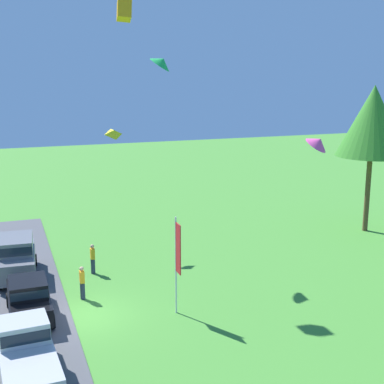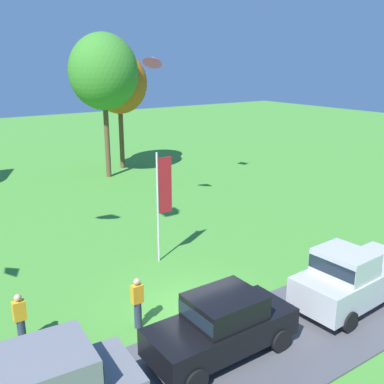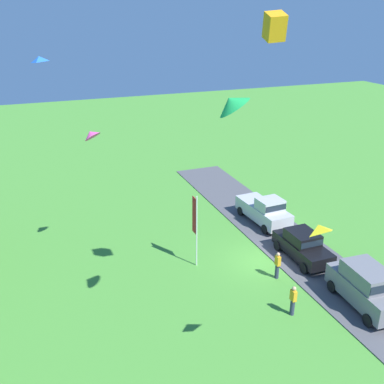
{
  "view_description": "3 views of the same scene",
  "coord_description": "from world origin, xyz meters",
  "px_view_note": "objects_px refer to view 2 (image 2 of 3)",
  "views": [
    {
      "loc": [
        23.28,
        -3.12,
        11.08
      ],
      "look_at": [
        1.85,
        4.67,
        5.95
      ],
      "focal_mm": 50.0,
      "sensor_mm": 36.0,
      "label": 1
    },
    {
      "loc": [
        -7.66,
        -11.04,
        8.17
      ],
      "look_at": [
        2.46,
        3.65,
        2.94
      ],
      "focal_mm": 42.0,
      "sensor_mm": 36.0,
      "label": 2
    },
    {
      "loc": [
        -21.36,
        13.29,
        14.83
      ],
      "look_at": [
        2.25,
        4.01,
        4.49
      ],
      "focal_mm": 42.0,
      "sensor_mm": 36.0,
      "label": 3
    }
  ],
  "objects_px": {
    "tree_lone_near": "(104,72)",
    "tree_center_back": "(119,83)",
    "car_sedan_near_entrance": "(222,323)",
    "car_pickup_by_flagpole": "(353,276)",
    "flag_banner": "(162,193)",
    "kite_delta_mid_center": "(153,60)",
    "person_beside_suv": "(138,302)",
    "person_watching_sky": "(20,320)"
  },
  "relations": [
    {
      "from": "tree_lone_near",
      "to": "tree_center_back",
      "type": "height_order",
      "value": "tree_lone_near"
    },
    {
      "from": "car_sedan_near_entrance",
      "to": "car_pickup_by_flagpole",
      "type": "xyz_separation_m",
      "value": [
        5.38,
        -0.38,
        0.07
      ]
    },
    {
      "from": "car_sedan_near_entrance",
      "to": "flag_banner",
      "type": "distance_m",
      "value": 7.09
    },
    {
      "from": "flag_banner",
      "to": "kite_delta_mid_center",
      "type": "xyz_separation_m",
      "value": [
        2.75,
        5.35,
        5.24
      ]
    },
    {
      "from": "person_beside_suv",
      "to": "tree_lone_near",
      "type": "bearing_deg",
      "value": 68.15
    },
    {
      "from": "tree_center_back",
      "to": "car_pickup_by_flagpole",
      "type": "bearing_deg",
      "value": -96.78
    },
    {
      "from": "car_sedan_near_entrance",
      "to": "tree_lone_near",
      "type": "height_order",
      "value": "tree_lone_near"
    },
    {
      "from": "car_sedan_near_entrance",
      "to": "tree_lone_near",
      "type": "distance_m",
      "value": 22.82
    },
    {
      "from": "person_beside_suv",
      "to": "person_watching_sky",
      "type": "bearing_deg",
      "value": 161.8
    },
    {
      "from": "tree_lone_near",
      "to": "flag_banner",
      "type": "xyz_separation_m",
      "value": [
        -4.09,
        -14.53,
        -4.44
      ]
    },
    {
      "from": "car_pickup_by_flagpole",
      "to": "person_beside_suv",
      "type": "height_order",
      "value": "car_pickup_by_flagpole"
    },
    {
      "from": "car_sedan_near_entrance",
      "to": "tree_center_back",
      "type": "height_order",
      "value": "tree_center_back"
    },
    {
      "from": "person_beside_suv",
      "to": "flag_banner",
      "type": "xyz_separation_m",
      "value": [
        3.3,
        3.9,
        2.09
      ]
    },
    {
      "from": "car_sedan_near_entrance",
      "to": "person_beside_suv",
      "type": "xyz_separation_m",
      "value": [
        -1.31,
        2.62,
        -0.16
      ]
    },
    {
      "from": "person_watching_sky",
      "to": "tree_center_back",
      "type": "height_order",
      "value": "tree_center_back"
    },
    {
      "from": "car_pickup_by_flagpole",
      "to": "kite_delta_mid_center",
      "type": "height_order",
      "value": "kite_delta_mid_center"
    },
    {
      "from": "tree_center_back",
      "to": "person_beside_suv",
      "type": "bearing_deg",
      "value": -114.91
    },
    {
      "from": "person_watching_sky",
      "to": "flag_banner",
      "type": "distance_m",
      "value": 7.46
    },
    {
      "from": "person_beside_suv",
      "to": "tree_lone_near",
      "type": "xyz_separation_m",
      "value": [
        7.39,
        18.43,
        6.53
      ]
    },
    {
      "from": "person_beside_suv",
      "to": "person_watching_sky",
      "type": "height_order",
      "value": "same"
    },
    {
      "from": "car_sedan_near_entrance",
      "to": "tree_center_back",
      "type": "distance_m",
      "value": 25.06
    },
    {
      "from": "person_watching_sky",
      "to": "tree_lone_near",
      "type": "xyz_separation_m",
      "value": [
        10.68,
        17.35,
        6.53
      ]
    },
    {
      "from": "car_pickup_by_flagpole",
      "to": "tree_center_back",
      "type": "xyz_separation_m",
      "value": [
        2.78,
        23.43,
        5.43
      ]
    },
    {
      "from": "car_sedan_near_entrance",
      "to": "person_beside_suv",
      "type": "height_order",
      "value": "car_sedan_near_entrance"
    },
    {
      "from": "tree_center_back",
      "to": "kite_delta_mid_center",
      "type": "relative_size",
      "value": 8.87
    },
    {
      "from": "car_sedan_near_entrance",
      "to": "tree_lone_near",
      "type": "xyz_separation_m",
      "value": [
        6.08,
        21.06,
        6.37
      ]
    },
    {
      "from": "car_pickup_by_flagpole",
      "to": "flag_banner",
      "type": "distance_m",
      "value": 7.92
    },
    {
      "from": "car_sedan_near_entrance",
      "to": "car_pickup_by_flagpole",
      "type": "height_order",
      "value": "car_pickup_by_flagpole"
    },
    {
      "from": "person_watching_sky",
      "to": "tree_center_back",
      "type": "relative_size",
      "value": 0.19
    },
    {
      "from": "person_beside_suv",
      "to": "flag_banner",
      "type": "bearing_deg",
      "value": 49.78
    },
    {
      "from": "person_beside_suv",
      "to": "person_watching_sky",
      "type": "xyz_separation_m",
      "value": [
        -3.29,
        1.08,
        0.0
      ]
    },
    {
      "from": "car_pickup_by_flagpole",
      "to": "car_sedan_near_entrance",
      "type": "bearing_deg",
      "value": 175.98
    },
    {
      "from": "car_pickup_by_flagpole",
      "to": "flag_banner",
      "type": "bearing_deg",
      "value": 116.22
    },
    {
      "from": "tree_center_back",
      "to": "flag_banner",
      "type": "distance_m",
      "value": 18.0
    },
    {
      "from": "person_beside_suv",
      "to": "person_watching_sky",
      "type": "relative_size",
      "value": 1.0
    },
    {
      "from": "car_sedan_near_entrance",
      "to": "kite_delta_mid_center",
      "type": "relative_size",
      "value": 4.4
    },
    {
      "from": "tree_center_back",
      "to": "kite_delta_mid_center",
      "type": "distance_m",
      "value": 11.81
    },
    {
      "from": "tree_center_back",
      "to": "flag_banner",
      "type": "xyz_separation_m",
      "value": [
        -6.19,
        -16.52,
        -3.57
      ]
    },
    {
      "from": "flag_banner",
      "to": "car_pickup_by_flagpole",
      "type": "bearing_deg",
      "value": -63.78
    },
    {
      "from": "tree_lone_near",
      "to": "car_pickup_by_flagpole",
      "type": "bearing_deg",
      "value": -91.85
    },
    {
      "from": "tree_center_back",
      "to": "tree_lone_near",
      "type": "bearing_deg",
      "value": -136.38
    },
    {
      "from": "person_beside_suv",
      "to": "flag_banner",
      "type": "distance_m",
      "value": 5.52
    }
  ]
}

